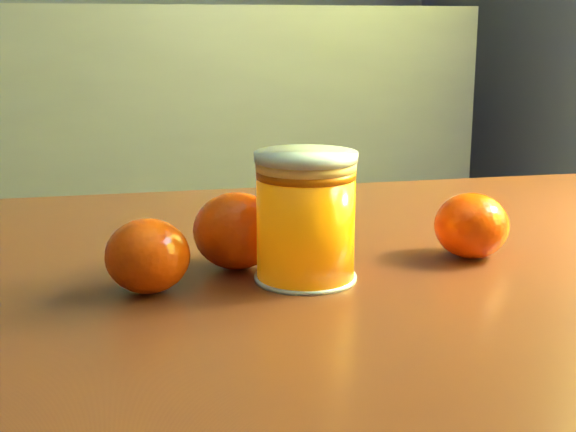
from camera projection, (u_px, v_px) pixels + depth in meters
name	position (u px, v px, depth m)	size (l,w,h in m)	color
table	(364.00, 368.00, 0.65)	(0.97, 0.73, 0.68)	#602B18
juice_glass	(306.00, 218.00, 0.59)	(0.08, 0.08, 0.09)	orange
orange_front	(237.00, 231.00, 0.62)	(0.07, 0.07, 0.06)	#F14104
orange_back	(472.00, 226.00, 0.65)	(0.06, 0.06, 0.05)	#F14104
orange_extra	(148.00, 256.00, 0.56)	(0.06, 0.06, 0.05)	#F14104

